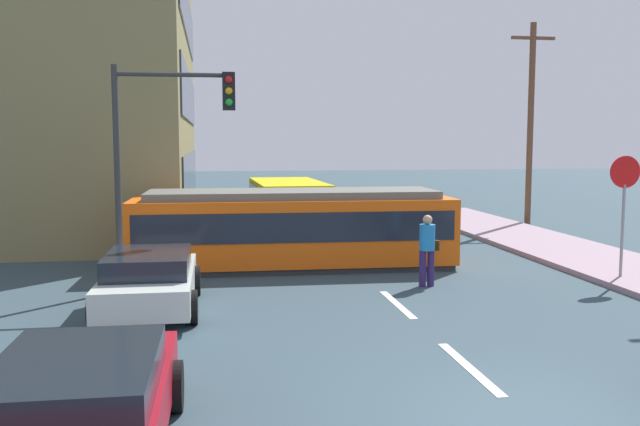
% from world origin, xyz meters
% --- Properties ---
extents(ground_plane, '(120.00, 120.00, 0.00)m').
position_xyz_m(ground_plane, '(0.00, 10.00, 0.00)').
color(ground_plane, '#344953').
extents(lane_stripe_1, '(0.16, 2.40, 0.01)m').
position_xyz_m(lane_stripe_1, '(0.00, 2.00, 0.01)').
color(lane_stripe_1, silver).
rests_on(lane_stripe_1, ground).
extents(lane_stripe_2, '(0.16, 2.40, 0.01)m').
position_xyz_m(lane_stripe_2, '(0.00, 6.00, 0.01)').
color(lane_stripe_2, silver).
rests_on(lane_stripe_2, ground).
extents(lane_stripe_3, '(0.16, 2.40, 0.01)m').
position_xyz_m(lane_stripe_3, '(0.00, 16.56, 0.01)').
color(lane_stripe_3, silver).
rests_on(lane_stripe_3, ground).
extents(lane_stripe_4, '(0.16, 2.40, 0.01)m').
position_xyz_m(lane_stripe_4, '(0.00, 22.56, 0.01)').
color(lane_stripe_4, silver).
rests_on(lane_stripe_4, ground).
extents(streetcar_tram, '(8.50, 2.73, 2.06)m').
position_xyz_m(streetcar_tram, '(-1.64, 10.56, 1.07)').
color(streetcar_tram, '#F25B10').
rests_on(streetcar_tram, ground).
extents(city_bus, '(2.69, 6.05, 1.82)m').
position_xyz_m(city_bus, '(-0.85, 18.78, 1.05)').
color(city_bus, '#CDC10C').
rests_on(city_bus, ground).
extents(pedestrian_crossing, '(0.51, 0.36, 1.67)m').
position_xyz_m(pedestrian_crossing, '(1.15, 7.62, 0.94)').
color(pedestrian_crossing, '#2F2057').
rests_on(pedestrian_crossing, ground).
extents(parked_sedan_near, '(1.98, 4.25, 1.19)m').
position_xyz_m(parked_sedan_near, '(-5.12, -0.26, 0.62)').
color(parked_sedan_near, maroon).
rests_on(parked_sedan_near, ground).
extents(parked_sedan_mid, '(1.94, 4.06, 1.19)m').
position_xyz_m(parked_sedan_mid, '(-5.00, 6.30, 0.62)').
color(parked_sedan_mid, silver).
rests_on(parked_sedan_mid, ground).
extents(parked_sedan_far, '(2.05, 4.43, 1.19)m').
position_xyz_m(parked_sedan_far, '(-5.23, 14.52, 0.62)').
color(parked_sedan_far, silver).
rests_on(parked_sedan_far, ground).
extents(parked_sedan_furthest, '(2.13, 4.30, 1.19)m').
position_xyz_m(parked_sedan_furthest, '(-4.81, 21.28, 0.62)').
color(parked_sedan_furthest, maroon).
rests_on(parked_sedan_furthest, ground).
extents(stop_sign, '(0.76, 0.07, 2.88)m').
position_xyz_m(stop_sign, '(5.89, 7.36, 2.19)').
color(stop_sign, gray).
rests_on(stop_sign, sidewalk_curb_right).
extents(traffic_light_mast, '(2.68, 0.33, 5.02)m').
position_xyz_m(traffic_light_mast, '(-4.77, 8.19, 3.51)').
color(traffic_light_mast, '#333333').
rests_on(traffic_light_mast, ground).
extents(utility_pole_mid, '(1.80, 0.24, 8.00)m').
position_xyz_m(utility_pole_mid, '(8.82, 18.29, 4.18)').
color(utility_pole_mid, brown).
rests_on(utility_pole_mid, ground).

